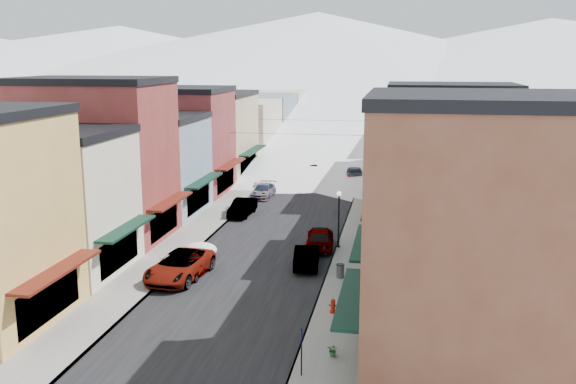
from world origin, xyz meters
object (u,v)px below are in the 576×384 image
at_px(trash_can, 340,271).
at_px(streetlamp_near, 339,212).
at_px(car_white_suv, 180,266).
at_px(car_dark_hatch, 242,207).
at_px(car_green_sedan, 307,256).
at_px(car_silver_sedan, 194,265).
at_px(fire_hydrant, 333,306).

bearing_deg(trash_can, streetlamp_near, 96.78).
xyz_separation_m(car_white_suv, car_dark_hatch, (-0.11, 16.92, -0.10)).
bearing_deg(car_white_suv, car_green_sedan, 31.67).
relative_size(car_dark_hatch, streetlamp_near, 1.08).
xyz_separation_m(car_silver_sedan, car_dark_hatch, (-0.80, 16.16, 0.08)).
bearing_deg(streetlamp_near, car_silver_sedan, -139.16).
bearing_deg(trash_can, fire_hydrant, -88.41).
bearing_deg(car_silver_sedan, streetlamp_near, 47.20).
bearing_deg(fire_hydrant, trash_can, 91.59).
distance_m(car_dark_hatch, streetlamp_near, 13.00).
distance_m(car_green_sedan, trash_can, 3.35).
height_order(fire_hydrant, streetlamp_near, streetlamp_near).
relative_size(car_white_suv, streetlamp_near, 1.46).
xyz_separation_m(car_silver_sedan, fire_hydrant, (9.66, -5.00, -0.16)).
relative_size(fire_hydrant, trash_can, 0.89).
xyz_separation_m(car_green_sedan, streetlamp_near, (1.70, 4.49, 2.06)).
distance_m(car_white_suv, car_silver_sedan, 1.05).
bearing_deg(car_dark_hatch, car_white_suv, -87.04).
bearing_deg(trash_can, car_white_suv, -171.20).
relative_size(trash_can, streetlamp_near, 0.21).
height_order(car_dark_hatch, car_green_sedan, car_green_sedan).
distance_m(car_dark_hatch, fire_hydrant, 23.60).
height_order(car_green_sedan, trash_can, car_green_sedan).
relative_size(car_silver_sedan, trash_can, 4.43).
distance_m(car_silver_sedan, car_dark_hatch, 16.18).
bearing_deg(fire_hydrant, car_dark_hatch, 116.31).
bearing_deg(car_green_sedan, car_white_suv, 20.34).
bearing_deg(car_dark_hatch, car_silver_sedan, -84.58).
bearing_deg(car_silver_sedan, car_green_sedan, 29.78).
bearing_deg(car_white_suv, trash_can, 14.17).
bearing_deg(streetlamp_near, car_white_suv, -138.56).
bearing_deg(car_white_suv, streetlamp_near, 46.81).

